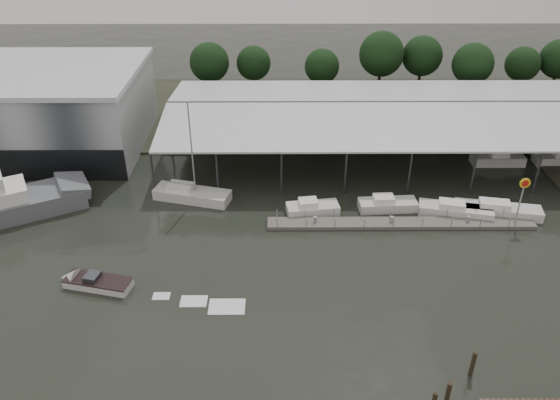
{
  "coord_description": "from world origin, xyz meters",
  "views": [
    {
      "loc": [
        2.07,
        -37.81,
        31.72
      ],
      "look_at": [
        2.31,
        11.0,
        2.5
      ],
      "focal_mm": 35.0,
      "sensor_mm": 36.0,
      "label": 1
    }
  ],
  "objects_px": {
    "shell_fuel_sign": "(523,192)",
    "grey_trawler": "(0,204)",
    "white_sailboat": "(191,194)",
    "speedboat_underway": "(93,282)"
  },
  "relations": [
    {
      "from": "shell_fuel_sign",
      "to": "speedboat_underway",
      "type": "bearing_deg",
      "value": -166.9
    },
    {
      "from": "speedboat_underway",
      "to": "shell_fuel_sign",
      "type": "bearing_deg",
      "value": -153.59
    },
    {
      "from": "white_sailboat",
      "to": "speedboat_underway",
      "type": "bearing_deg",
      "value": -99.18
    },
    {
      "from": "shell_fuel_sign",
      "to": "grey_trawler",
      "type": "bearing_deg",
      "value": 178.14
    },
    {
      "from": "speedboat_underway",
      "to": "grey_trawler",
      "type": "bearing_deg",
      "value": -28.2
    },
    {
      "from": "shell_fuel_sign",
      "to": "white_sailboat",
      "type": "relative_size",
      "value": 0.47
    },
    {
      "from": "white_sailboat",
      "to": "speedboat_underway",
      "type": "relative_size",
      "value": 0.68
    },
    {
      "from": "grey_trawler",
      "to": "white_sailboat",
      "type": "height_order",
      "value": "white_sailboat"
    },
    {
      "from": "shell_fuel_sign",
      "to": "grey_trawler",
      "type": "height_order",
      "value": "grey_trawler"
    },
    {
      "from": "white_sailboat",
      "to": "speedboat_underway",
      "type": "xyz_separation_m",
      "value": [
        -6.79,
        -15.06,
        -0.25
      ]
    }
  ]
}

